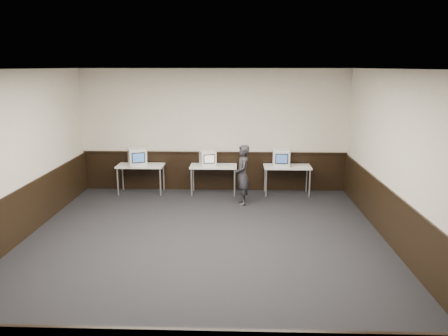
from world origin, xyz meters
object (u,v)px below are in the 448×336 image
object	(u,v)px
person	(243,175)
desk_center	(213,168)
desk_left	(141,168)
emac_left	(137,157)
emac_right	(281,158)
desk_right	(287,169)
emac_center	(208,158)

from	to	relation	value
person	desk_center	bearing A→B (deg)	-146.12
desk_left	emac_left	world-z (taller)	emac_left
emac_left	desk_center	bearing A→B (deg)	-18.61
emac_right	person	distance (m)	1.35
desk_right	emac_right	size ratio (longest dim) A/B	2.51
emac_center	desk_left	bearing A→B (deg)	163.76
desk_right	emac_center	distance (m)	2.06
emac_left	person	bearing A→B (deg)	-37.43
desk_center	emac_left	size ratio (longest dim) A/B	2.04
desk_left	desk_right	world-z (taller)	same
emac_center	emac_left	bearing A→B (deg)	165.10
desk_center	person	distance (m)	1.17
desk_left	desk_center	bearing A→B (deg)	0.00
desk_left	desk_right	xyz separation A→B (m)	(3.80, 0.00, 0.00)
desk_center	person	xyz separation A→B (m)	(0.74, -0.90, 0.05)
desk_center	desk_right	bearing A→B (deg)	0.00
desk_center	desk_left	bearing A→B (deg)	180.00
emac_left	desk_left	bearing A→B (deg)	14.43
desk_center	desk_right	size ratio (longest dim) A/B	1.00
desk_right	emac_left	distance (m)	3.87
desk_center	emac_center	size ratio (longest dim) A/B	2.44
emac_right	person	world-z (taller)	person
desk_center	emac_left	bearing A→B (deg)	-178.76
emac_center	person	bearing A→B (deg)	-61.20
emac_left	emac_right	xyz separation A→B (m)	(3.70, 0.03, -0.01)
desk_left	desk_right	bearing A→B (deg)	0.00
emac_left	person	world-z (taller)	person
emac_center	person	world-z (taller)	person
emac_left	emac_center	world-z (taller)	emac_left
desk_left	emac_right	size ratio (longest dim) A/B	2.51
emac_left	person	size ratio (longest dim) A/B	0.41
desk_left	emac_left	bearing A→B (deg)	-145.73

